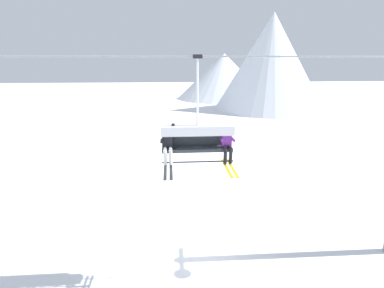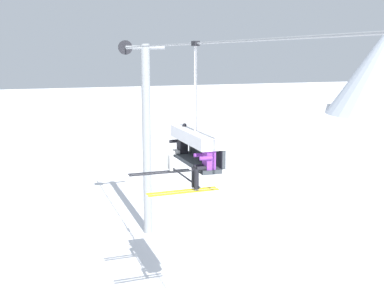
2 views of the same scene
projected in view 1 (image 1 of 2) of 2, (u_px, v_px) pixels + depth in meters
The scene contains 7 objects.
ground_plane at pixel (196, 260), 11.91m from camera, with size 200.00×200.00×0.00m, color white.
mountain_peak_central at pixel (224, 76), 61.24m from camera, with size 18.93×18.93×9.03m.
mountain_peak_east at pixel (271, 62), 46.63m from camera, with size 17.20×17.20×14.71m.
lift_cable at pixel (199, 56), 9.04m from camera, with size 18.07×0.05×0.05m.
chairlift_chair at pixel (197, 133), 9.75m from camera, with size 2.35×0.74×3.34m.
skier_black at pixel (168, 144), 9.56m from camera, with size 0.48×1.70×1.34m.
skier_purple at pixel (227, 143), 9.70m from camera, with size 0.46×1.70×1.23m.
Camera 1 is at (-0.91, -10.18, 7.69)m, focal length 28.00 mm.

